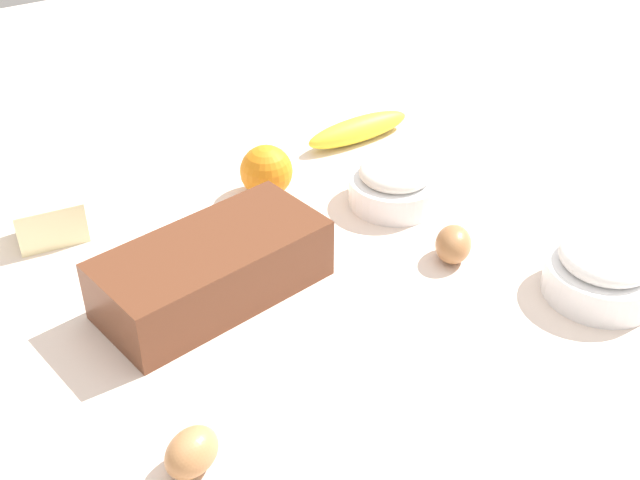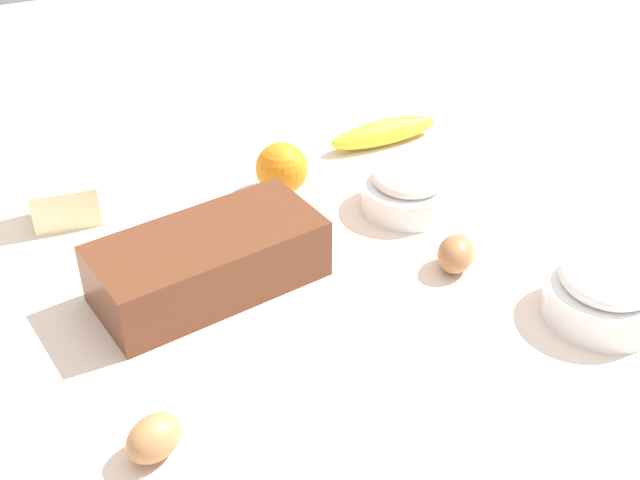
{
  "view_description": "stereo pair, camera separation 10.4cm",
  "coord_description": "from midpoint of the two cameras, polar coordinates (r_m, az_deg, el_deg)",
  "views": [
    {
      "loc": [
        -0.45,
        -0.72,
        0.64
      ],
      "look_at": [
        0.0,
        0.0,
        0.04
      ],
      "focal_mm": 46.01,
      "sensor_mm": 36.0,
      "label": 1
    },
    {
      "loc": [
        -0.35,
        -0.77,
        0.64
      ],
      "look_at": [
        0.0,
        0.0,
        0.04
      ],
      "focal_mm": 46.01,
      "sensor_mm": 36.0,
      "label": 2
    }
  ],
  "objects": [
    {
      "name": "flour_bowl",
      "position": [
        1.17,
        2.69,
        3.87
      ],
      "size": [
        0.13,
        0.13,
        0.07
      ],
      "color": "white",
      "rests_on": "ground_plane"
    },
    {
      "name": "ground_plane",
      "position": [
        1.07,
        -2.78,
        -2.29
      ],
      "size": [
        2.4,
        2.4,
        0.02
      ],
      "primitive_type": "cube",
      "color": "beige"
    },
    {
      "name": "loaf_pan",
      "position": [
        1.0,
        -10.46,
        -2.05
      ],
      "size": [
        0.3,
        0.18,
        0.08
      ],
      "rotation": [
        0.0,
        0.0,
        0.17
      ],
      "color": "brown",
      "rests_on": "ground_plane"
    },
    {
      "name": "egg_near_butter",
      "position": [
        0.83,
        -12.62,
        -14.37
      ],
      "size": [
        0.07,
        0.07,
        0.04
      ],
      "primitive_type": "ellipsoid",
      "rotation": [
        0.0,
        1.57,
        0.45
      ],
      "color": "#B87C4B",
      "rests_on": "ground_plane"
    },
    {
      "name": "butter_block",
      "position": [
        1.17,
        -20.79,
        1.3
      ],
      "size": [
        0.1,
        0.07,
        0.06
      ],
      "primitive_type": "cube",
      "rotation": [
        0.0,
        0.0,
        -0.12
      ],
      "color": "#F4EDB2",
      "rests_on": "ground_plane"
    },
    {
      "name": "banana",
      "position": [
        1.34,
        0.45,
        7.63
      ],
      "size": [
        0.19,
        0.05,
        0.04
      ],
      "primitive_type": "ellipsoid",
      "rotation": [
        0.0,
        0.0,
        3.17
      ],
      "color": "yellow",
      "rests_on": "ground_plane"
    },
    {
      "name": "sugar_bowl",
      "position": [
        1.04,
        16.48,
        -2.11
      ],
      "size": [
        0.14,
        0.14,
        0.07
      ],
      "color": "white",
      "rests_on": "ground_plane"
    },
    {
      "name": "egg_beside_bowl",
      "position": [
        1.07,
        6.52,
        -0.38
      ],
      "size": [
        0.08,
        0.08,
        0.05
      ],
      "primitive_type": "ellipsoid",
      "rotation": [
        0.0,
        1.57,
        0.81
      ],
      "color": "#A97245",
      "rests_on": "ground_plane"
    },
    {
      "name": "orange_fruit",
      "position": [
        1.19,
        -6.26,
        4.71
      ],
      "size": [
        0.08,
        0.08,
        0.08
      ],
      "primitive_type": "sphere",
      "color": "orange",
      "rests_on": "ground_plane"
    }
  ]
}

